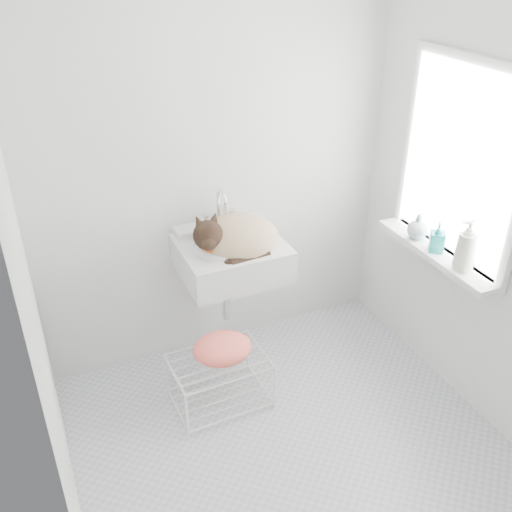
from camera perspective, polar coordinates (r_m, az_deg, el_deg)
name	(u,v)px	position (r m, az deg, el deg)	size (l,w,h in m)	color
floor	(287,439)	(3.29, 3.06, -17.65)	(2.20, 2.00, 0.02)	silver
back_wall	(215,162)	(3.35, -4.10, 9.28)	(2.20, 0.02, 2.50)	silver
right_wall	(489,195)	(3.14, 22.07, 5.61)	(0.02, 2.00, 2.50)	silver
left_wall	(29,293)	(2.29, -21.55, -3.43)	(0.02, 2.00, 2.50)	silver
window_glass	(463,164)	(3.22, 19.79, 8.59)	(0.01, 0.80, 1.00)	white
window_frame	(460,164)	(3.21, 19.59, 8.56)	(0.04, 0.90, 1.10)	white
windowsill	(435,253)	(3.39, 17.36, 0.27)	(0.16, 0.88, 0.04)	white
sink	(231,243)	(3.30, -2.48, 1.28)	(0.60, 0.52, 0.24)	silver
faucet	(219,209)	(3.38, -3.66, 4.70)	(0.22, 0.15, 0.22)	silver
cat	(234,238)	(3.26, -2.20, 1.81)	(0.53, 0.47, 0.31)	tan
wire_rack	(220,382)	(3.39, -3.63, -12.34)	(0.52, 0.37, 0.31)	silver
towel	(223,354)	(3.28, -3.34, -9.69)	(0.33, 0.24, 0.14)	orange
bottle_a	(462,269)	(3.23, 19.71, -1.23)	(0.09, 0.09, 0.24)	silver
bottle_b	(435,251)	(3.37, 17.33, 0.49)	(0.08, 0.08, 0.17)	#127370
bottle_c	(416,238)	(3.48, 15.58, 1.76)	(0.12, 0.12, 0.15)	#A9B8BF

